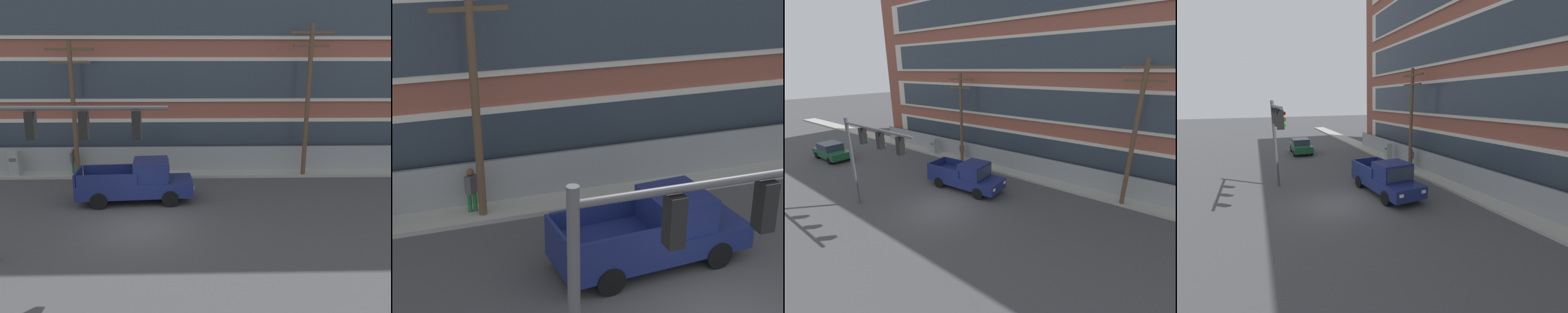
{
  "view_description": "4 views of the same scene",
  "coord_description": "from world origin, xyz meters",
  "views": [
    {
      "loc": [
        1.9,
        -14.76,
        6.61
      ],
      "look_at": [
        2.35,
        2.58,
        2.43
      ],
      "focal_mm": 35.0,
      "sensor_mm": 36.0,
      "label": 1
    },
    {
      "loc": [
        -7.06,
        -10.14,
        9.18
      ],
      "look_at": [
        -2.47,
        3.22,
        3.54
      ],
      "focal_mm": 55.0,
      "sensor_mm": 36.0,
      "label": 2
    },
    {
      "loc": [
        10.74,
        -9.99,
        8.23
      ],
      "look_at": [
        0.81,
        3.16,
        2.74
      ],
      "focal_mm": 24.0,
      "sensor_mm": 36.0,
      "label": 3
    },
    {
      "loc": [
        13.02,
        -3.65,
        5.61
      ],
      "look_at": [
        -2.41,
        3.22,
        1.94
      ],
      "focal_mm": 24.0,
      "sensor_mm": 36.0,
      "label": 4
    }
  ],
  "objects": [
    {
      "name": "sidewalk_building_side",
      "position": [
        0.0,
        7.98,
        0.08
      ],
      "size": [
        80.0,
        1.86,
        0.16
      ],
      "primitive_type": "cube",
      "color": "#9E9B93",
      "rests_on": "ground"
    },
    {
      "name": "traffic_signal_mast",
      "position": [
        -2.68,
        -2.62,
        4.11
      ],
      "size": [
        6.14,
        0.43,
        5.57
      ],
      "color": "#4C4C51",
      "rests_on": "ground"
    },
    {
      "name": "chain_link_fence",
      "position": [
        1.56,
        8.38,
        0.86
      ],
      "size": [
        37.16,
        0.06,
        1.69
      ],
      "color": "gray",
      "rests_on": "ground"
    },
    {
      "name": "pedestrian_near_cabinet",
      "position": [
        -4.9,
        7.83,
        0.97
      ],
      "size": [
        0.45,
        0.46,
        1.69
      ],
      "color": "#236B38",
      "rests_on": "ground"
    },
    {
      "name": "utility_pole_near_corner",
      "position": [
        -4.61,
        7.53,
        4.46
      ],
      "size": [
        2.7,
        0.26,
        7.95
      ],
      "color": "brown",
      "rests_on": "ground"
    },
    {
      "name": "pickup_truck_navy",
      "position": [
        -0.46,
        3.27,
        0.97
      ],
      "size": [
        5.75,
        2.42,
        2.09
      ],
      "color": "navy",
      "rests_on": "ground"
    }
  ]
}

